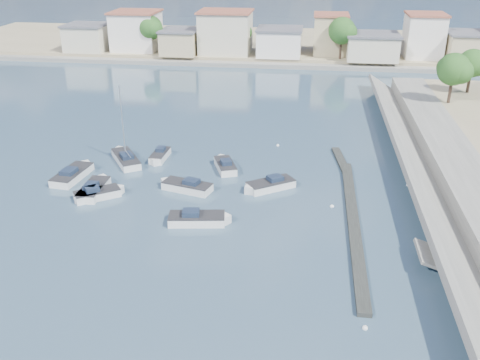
{
  "coord_description": "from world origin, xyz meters",
  "views": [
    {
      "loc": [
        2.59,
        -32.29,
        22.99
      ],
      "look_at": [
        -3.72,
        14.75,
        1.4
      ],
      "focal_mm": 40.0,
      "sensor_mm": 36.0,
      "label": 1
    }
  ],
  "objects_px": {
    "motorboat_c": "(185,186)",
    "motorboat_f": "(225,165)",
    "motorboat_e": "(74,174)",
    "motorboat_g": "(160,156)",
    "motorboat_a": "(94,189)",
    "sailboat": "(125,158)",
    "motorboat_h": "(200,219)",
    "motorboat_d": "(268,186)",
    "motorboat_b": "(100,194)"
  },
  "relations": [
    {
      "from": "motorboat_d",
      "to": "sailboat",
      "type": "distance_m",
      "value": 17.29
    },
    {
      "from": "motorboat_g",
      "to": "motorboat_f",
      "type": "bearing_deg",
      "value": -11.67
    },
    {
      "from": "motorboat_b",
      "to": "motorboat_c",
      "type": "bearing_deg",
      "value": 19.57
    },
    {
      "from": "motorboat_c",
      "to": "motorboat_e",
      "type": "xyz_separation_m",
      "value": [
        -12.27,
        1.47,
        -0.0
      ]
    },
    {
      "from": "motorboat_e",
      "to": "motorboat_g",
      "type": "height_order",
      "value": "same"
    },
    {
      "from": "motorboat_d",
      "to": "motorboat_e",
      "type": "xyz_separation_m",
      "value": [
        -20.5,
        0.18,
        0.0
      ]
    },
    {
      "from": "motorboat_c",
      "to": "motorboat_g",
      "type": "relative_size",
      "value": 1.27
    },
    {
      "from": "motorboat_f",
      "to": "motorboat_g",
      "type": "distance_m",
      "value": 7.91
    },
    {
      "from": "motorboat_f",
      "to": "motorboat_h",
      "type": "distance_m",
      "value": 12.35
    },
    {
      "from": "motorboat_a",
      "to": "sailboat",
      "type": "xyz_separation_m",
      "value": [
        0.44,
        8.04,
        0.04
      ]
    },
    {
      "from": "motorboat_a",
      "to": "sailboat",
      "type": "relative_size",
      "value": 0.62
    },
    {
      "from": "motorboat_b",
      "to": "motorboat_d",
      "type": "relative_size",
      "value": 0.89
    },
    {
      "from": "motorboat_d",
      "to": "sailboat",
      "type": "xyz_separation_m",
      "value": [
        -16.54,
        5.05,
        0.04
      ]
    },
    {
      "from": "motorboat_d",
      "to": "motorboat_e",
      "type": "relative_size",
      "value": 0.81
    },
    {
      "from": "motorboat_h",
      "to": "sailboat",
      "type": "distance_m",
      "value": 17.01
    },
    {
      "from": "motorboat_e",
      "to": "motorboat_h",
      "type": "bearing_deg",
      "value": -27.82
    },
    {
      "from": "motorboat_d",
      "to": "motorboat_f",
      "type": "xyz_separation_m",
      "value": [
        -5.15,
        4.55,
        0.0
      ]
    },
    {
      "from": "motorboat_c",
      "to": "motorboat_g",
      "type": "xyz_separation_m",
      "value": [
        -4.66,
        7.45,
        0.0
      ]
    },
    {
      "from": "motorboat_c",
      "to": "motorboat_f",
      "type": "bearing_deg",
      "value": 62.17
    },
    {
      "from": "motorboat_e",
      "to": "motorboat_f",
      "type": "bearing_deg",
      "value": 15.9
    },
    {
      "from": "motorboat_g",
      "to": "motorboat_a",
      "type": "bearing_deg",
      "value": -114.09
    },
    {
      "from": "motorboat_h",
      "to": "motorboat_f",
      "type": "bearing_deg",
      "value": 88.86
    },
    {
      "from": "motorboat_a",
      "to": "motorboat_b",
      "type": "bearing_deg",
      "value": -48.23
    },
    {
      "from": "motorboat_a",
      "to": "motorboat_e",
      "type": "relative_size",
      "value": 0.89
    },
    {
      "from": "motorboat_f",
      "to": "motorboat_c",
      "type": "bearing_deg",
      "value": -117.83
    },
    {
      "from": "motorboat_e",
      "to": "motorboat_g",
      "type": "xyz_separation_m",
      "value": [
        7.61,
        5.98,
        0.0
      ]
    },
    {
      "from": "motorboat_a",
      "to": "motorboat_d",
      "type": "relative_size",
      "value": 1.1
    },
    {
      "from": "motorboat_b",
      "to": "motorboat_f",
      "type": "xyz_separation_m",
      "value": [
        10.88,
        8.62,
        0.0
      ]
    },
    {
      "from": "motorboat_a",
      "to": "motorboat_f",
      "type": "xyz_separation_m",
      "value": [
        11.84,
        7.54,
        -0.0
      ]
    },
    {
      "from": "motorboat_e",
      "to": "motorboat_f",
      "type": "xyz_separation_m",
      "value": [
        15.36,
        4.38,
        -0.0
      ]
    },
    {
      "from": "motorboat_a",
      "to": "motorboat_d",
      "type": "height_order",
      "value": "same"
    },
    {
      "from": "motorboat_c",
      "to": "motorboat_d",
      "type": "distance_m",
      "value": 8.33
    },
    {
      "from": "motorboat_c",
      "to": "motorboat_e",
      "type": "relative_size",
      "value": 0.89
    },
    {
      "from": "motorboat_a",
      "to": "motorboat_f",
      "type": "height_order",
      "value": "same"
    },
    {
      "from": "motorboat_b",
      "to": "motorboat_c",
      "type": "xyz_separation_m",
      "value": [
        7.79,
        2.77,
        0.0
      ]
    },
    {
      "from": "motorboat_e",
      "to": "motorboat_f",
      "type": "distance_m",
      "value": 15.97
    },
    {
      "from": "motorboat_f",
      "to": "motorboat_b",
      "type": "bearing_deg",
      "value": -141.61
    },
    {
      "from": "motorboat_g",
      "to": "motorboat_h",
      "type": "distance_m",
      "value": 15.84
    },
    {
      "from": "motorboat_d",
      "to": "motorboat_g",
      "type": "xyz_separation_m",
      "value": [
        -12.9,
        6.15,
        0.0
      ]
    },
    {
      "from": "motorboat_c",
      "to": "motorboat_g",
      "type": "bearing_deg",
      "value": 122.05
    },
    {
      "from": "motorboat_c",
      "to": "sailboat",
      "type": "height_order",
      "value": "sailboat"
    },
    {
      "from": "motorboat_b",
      "to": "motorboat_c",
      "type": "height_order",
      "value": "same"
    },
    {
      "from": "motorboat_b",
      "to": "motorboat_g",
      "type": "xyz_separation_m",
      "value": [
        3.13,
        10.22,
        0.0
      ]
    },
    {
      "from": "motorboat_b",
      "to": "motorboat_f",
      "type": "distance_m",
      "value": 13.88
    },
    {
      "from": "motorboat_g",
      "to": "sailboat",
      "type": "distance_m",
      "value": 3.81
    },
    {
      "from": "motorboat_f",
      "to": "sailboat",
      "type": "bearing_deg",
      "value": 177.51
    },
    {
      "from": "motorboat_c",
      "to": "motorboat_f",
      "type": "xyz_separation_m",
      "value": [
        3.09,
        5.85,
        -0.0
      ]
    },
    {
      "from": "motorboat_f",
      "to": "motorboat_g",
      "type": "height_order",
      "value": "same"
    },
    {
      "from": "motorboat_a",
      "to": "motorboat_c",
      "type": "bearing_deg",
      "value": 10.95
    },
    {
      "from": "motorboat_c",
      "to": "motorboat_e",
      "type": "distance_m",
      "value": 12.36
    }
  ]
}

